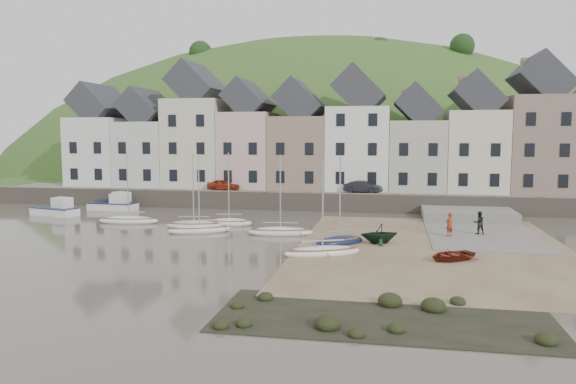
% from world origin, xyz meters
% --- Properties ---
extents(ground, '(160.00, 160.00, 0.00)m').
position_xyz_m(ground, '(0.00, 0.00, 0.00)').
color(ground, '#4C473B').
rests_on(ground, ground).
extents(quay_land, '(90.00, 30.00, 1.50)m').
position_xyz_m(quay_land, '(0.00, 32.00, 0.75)').
color(quay_land, '#395823').
rests_on(quay_land, ground).
extents(quay_street, '(70.00, 7.00, 0.10)m').
position_xyz_m(quay_street, '(0.00, 20.50, 1.55)').
color(quay_street, slate).
rests_on(quay_street, quay_land).
extents(seawall, '(70.00, 1.20, 1.80)m').
position_xyz_m(seawall, '(0.00, 17.00, 0.90)').
color(seawall, slate).
rests_on(seawall, ground).
extents(beach, '(18.00, 26.00, 0.06)m').
position_xyz_m(beach, '(11.00, 0.00, 0.03)').
color(beach, brown).
rests_on(beach, ground).
extents(slipway, '(8.00, 18.00, 0.12)m').
position_xyz_m(slipway, '(15.00, 8.00, 0.06)').
color(slipway, slate).
rests_on(slipway, ground).
extents(hillside, '(134.40, 84.00, 84.00)m').
position_xyz_m(hillside, '(-5.00, 60.00, -17.99)').
color(hillside, '#395823').
rests_on(hillside, ground).
extents(townhouse_terrace, '(61.05, 8.00, 13.93)m').
position_xyz_m(townhouse_terrace, '(1.76, 24.00, 7.32)').
color(townhouse_terrace, silver).
rests_on(townhouse_terrace, quay_land).
extents(sailboat_0, '(5.34, 2.19, 6.32)m').
position_xyz_m(sailboat_0, '(-14.07, 6.29, 0.26)').
color(sailboat_0, white).
rests_on(sailboat_0, ground).
extents(sailboat_1, '(4.09, 2.10, 6.32)m').
position_xyz_m(sailboat_1, '(-5.17, 6.67, 0.27)').
color(sailboat_1, white).
rests_on(sailboat_1, ground).
extents(sailboat_2, '(4.73, 2.21, 6.32)m').
position_xyz_m(sailboat_2, '(-7.63, 4.88, 0.26)').
color(sailboat_2, beige).
rests_on(sailboat_2, ground).
extents(sailboat_3, '(5.10, 3.46, 6.32)m').
position_xyz_m(sailboat_3, '(-6.48, 3.03, 0.26)').
color(sailboat_3, white).
rests_on(sailboat_3, ground).
extents(sailboat_4, '(5.15, 2.26, 6.32)m').
position_xyz_m(sailboat_4, '(-0.06, 3.19, 0.26)').
color(sailboat_4, white).
rests_on(sailboat_4, ground).
extents(sailboat_5, '(3.89, 3.64, 6.32)m').
position_xyz_m(sailboat_5, '(4.74, 0.23, 0.27)').
color(sailboat_5, '#131B3D').
rests_on(sailboat_5, ground).
extents(sailboat_6, '(5.22, 3.46, 6.32)m').
position_xyz_m(sailboat_6, '(3.99, -3.42, 0.26)').
color(sailboat_6, white).
rests_on(sailboat_6, ground).
extents(motorboat_0, '(5.02, 2.11, 1.70)m').
position_xyz_m(motorboat_0, '(-19.21, 13.55, 0.58)').
color(motorboat_0, white).
rests_on(motorboat_0, ground).
extents(motorboat_1, '(5.09, 2.96, 1.70)m').
position_xyz_m(motorboat_1, '(-22.83, 9.19, 0.58)').
color(motorboat_1, white).
rests_on(motorboat_1, ground).
extents(motorboat_2, '(5.15, 3.82, 1.70)m').
position_xyz_m(motorboat_2, '(-19.72, 14.81, 0.58)').
color(motorboat_2, white).
rests_on(motorboat_2, ground).
extents(rowboat_white, '(3.34, 2.69, 0.61)m').
position_xyz_m(rowboat_white, '(3.50, -3.40, 0.37)').
color(rowboat_white, white).
rests_on(rowboat_white, beach).
extents(rowboat_green, '(3.30, 3.09, 1.39)m').
position_xyz_m(rowboat_green, '(7.42, 0.97, 0.76)').
color(rowboat_green, black).
rests_on(rowboat_green, beach).
extents(rowboat_red, '(3.79, 3.60, 0.64)m').
position_xyz_m(rowboat_red, '(11.88, -3.52, 0.38)').
color(rowboat_red, maroon).
rests_on(rowboat_red, beach).
extents(person_red, '(0.76, 0.76, 1.78)m').
position_xyz_m(person_red, '(12.48, 4.31, 1.01)').
color(person_red, maroon).
rests_on(person_red, slipway).
extents(person_dark, '(0.96, 0.82, 1.74)m').
position_xyz_m(person_dark, '(14.77, 5.64, 0.99)').
color(person_dark, black).
rests_on(person_dark, slipway).
extents(car_left, '(3.66, 1.85, 1.19)m').
position_xyz_m(car_left, '(-9.62, 19.50, 2.20)').
color(car_left, maroon).
rests_on(car_left, quay_street).
extents(car_right, '(4.08, 2.32, 1.27)m').
position_xyz_m(car_right, '(5.31, 19.50, 2.24)').
color(car_right, black).
rests_on(car_right, quay_street).
extents(shore_rocks, '(14.00, 6.00, 0.71)m').
position_xyz_m(shore_rocks, '(7.85, -14.95, 0.11)').
color(shore_rocks, black).
rests_on(shore_rocks, ground).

